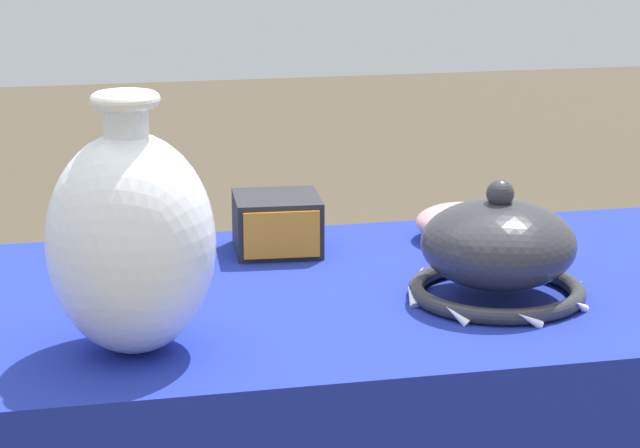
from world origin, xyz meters
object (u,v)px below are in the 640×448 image
vase_dome_bell (498,253)px  pot_squat_teal (147,234)px  bowl_shallow_rose (464,223)px  vase_tall_bulbous (131,241)px  mosaic_tile_box (277,224)px

vase_dome_bell → pot_squat_teal: 0.53m
bowl_shallow_rose → pot_squat_teal: (-0.49, 0.01, 0.01)m
vase_tall_bulbous → pot_squat_teal: vase_tall_bulbous is taller
mosaic_tile_box → bowl_shallow_rose: size_ratio=0.90×
vase_tall_bulbous → vase_dome_bell: size_ratio=1.25×
vase_dome_bell → pot_squat_teal: vase_dome_bell is taller
vase_tall_bulbous → mosaic_tile_box: bearing=57.1°
mosaic_tile_box → bowl_shallow_rose: (0.30, -0.00, -0.01)m
vase_dome_bell → bowl_shallow_rose: size_ratio=1.65×
bowl_shallow_rose → vase_dome_bell: bearing=-99.9°
bowl_shallow_rose → pot_squat_teal: bearing=178.3°
pot_squat_teal → vase_dome_bell: bearing=-33.4°
vase_tall_bulbous → pot_squat_teal: 0.40m
vase_dome_bell → vase_tall_bulbous: bearing=-169.4°
bowl_shallow_rose → vase_tall_bulbous: bearing=-145.5°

